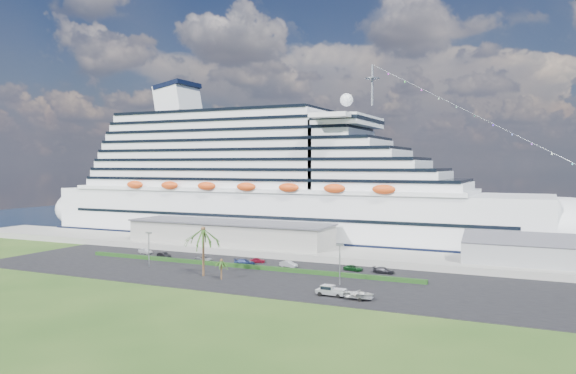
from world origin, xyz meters
The scene contains 22 objects.
ground centered at (0.00, 0.00, 0.00)m, with size 420.00×420.00×0.00m, color #224416.
asphalt_lot centered at (0.00, 11.00, 0.06)m, with size 140.00×38.00×0.12m, color black.
wharf centered at (0.00, 40.00, 0.90)m, with size 240.00×20.00×1.80m, color gray.
water centered at (0.00, 130.00, 0.01)m, with size 420.00×160.00×0.02m, color black.
cruise_ship centered at (-21.53, 64.00, 16.69)m, with size 191.00×38.00×54.00m.
terminal_building centered at (-25.00, 40.00, 5.01)m, with size 61.00×15.00×6.30m.
port_shed centered at (52.00, 40.00, 4.40)m, with size 24.00×12.31×7.37m.
hedge centered at (-8.00, 16.00, 0.57)m, with size 88.00×1.10×0.90m, color #163311.
lamp_post_left centered at (-28.00, 8.00, 5.34)m, with size 1.60×0.35×8.27m.
lamp_post_right centered at (20.00, 8.00, 5.34)m, with size 1.60×0.35×8.27m.
palm_tall centered at (-10.00, 4.00, 9.20)m, with size 8.82×8.82×11.13m.
palm_short centered at (-4.50, 2.50, 3.67)m, with size 3.53×3.53×4.56m.
parked_car_0 centered at (-41.44, 23.16, 0.87)m, with size 1.78×4.43×1.51m, color silver.
parked_car_1 centered at (-32.77, 19.92, 0.83)m, with size 1.51×4.32×1.42m, color black.
parked_car_2 centered at (-20.26, 19.85, 0.79)m, with size 2.22×4.82×1.34m, color gray.
parked_car_3 centered at (-8.35, 19.34, 0.87)m, with size 2.11×5.18×1.50m, color #141F47.
parked_car_4 centered at (-7.03, 23.57, 0.76)m, with size 1.52×3.77×1.28m, color maroon.
parked_car_5 centered at (2.44, 21.32, 0.87)m, with size 1.58×4.54×1.50m, color #97999E.
parked_car_6 centered at (17.75, 23.64, 0.76)m, with size 2.11×4.58×1.27m, color #0D3614.
parked_car_7 centered at (24.83, 23.42, 0.82)m, with size 1.97×4.84×1.41m, color black.
pickup_truck centered at (21.80, -1.88, 1.21)m, with size 5.72×2.36×1.98m.
boat_trailer centered at (27.48, -2.74, 1.29)m, with size 6.20×4.16×1.76m.
Camera 1 is at (57.84, -98.19, 24.39)m, focal length 35.00 mm.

